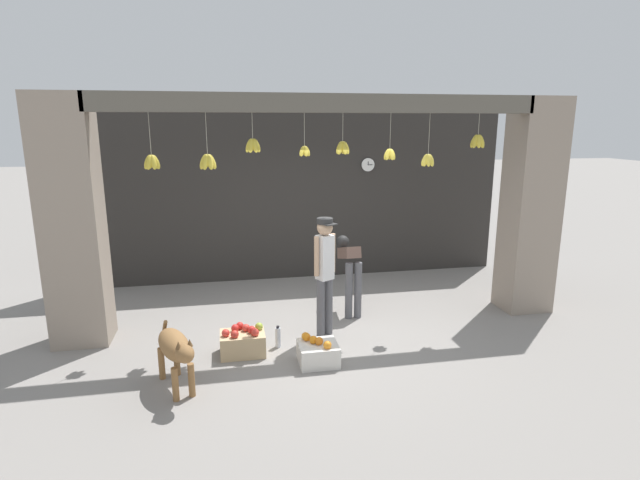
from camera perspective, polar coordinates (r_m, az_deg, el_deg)
name	(u,v)px	position (r m, az deg, el deg)	size (l,w,h in m)	color
ground_plane	(325,331)	(7.11, 0.59, -10.31)	(60.00, 60.00, 0.00)	gray
shop_back_wall	(297,192)	(9.16, -2.65, 5.48)	(7.73, 0.12, 3.21)	#2D2B28
shop_pillar_left	(72,223)	(7.06, -26.45, 1.76)	(0.70, 0.60, 3.21)	gray
shop_pillar_right	(530,207)	(8.16, 22.92, 3.49)	(0.70, 0.60, 3.21)	gray
storefront_awning	(324,108)	(6.63, 0.41, 14.81)	(5.83, 0.31, 0.97)	#5B564C
dog	(176,348)	(5.69, -16.18, -11.79)	(0.53, 1.00, 0.71)	olive
shopkeeper	(325,268)	(6.65, 0.55, -3.19)	(0.31, 0.31, 1.63)	#56565B
worker_stooping	(350,266)	(7.54, 3.40, -2.93)	(0.25, 0.84, 1.11)	#56565B
fruit_crate_oranges	(318,352)	(6.17, -0.25, -12.71)	(0.47, 0.43, 0.34)	silver
fruit_crate_apples	(243,342)	(6.46, -8.82, -11.44)	(0.55, 0.40, 0.37)	tan
water_bottle	(278,337)	(6.60, -4.82, -11.00)	(0.07, 0.07, 0.29)	silver
wall_clock	(368,165)	(9.31, 5.50, 8.56)	(0.26, 0.03, 0.26)	black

